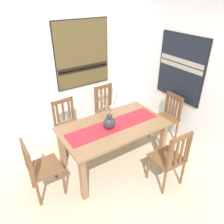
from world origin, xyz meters
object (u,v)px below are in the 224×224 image
Objects in this scene: chair_2 at (107,109)px; chair_4 at (68,124)px; dining_table at (113,132)px; chair_0 at (167,117)px; painting_on_side_wall at (181,68)px; painting_on_back_wall at (82,54)px; chair_3 at (170,158)px; chair_1 at (41,168)px; centerpiece_vase at (110,121)px.

chair_2 reaches higher than chair_4.
chair_0 is at bearing 1.18° from dining_table.
painting_on_back_wall is at bearing 138.33° from painting_on_side_wall.
chair_2 is at bearing 133.50° from chair_0.
chair_3 reaches higher than chair_4.
painting_on_back_wall reaches higher than chair_1.
painting_on_side_wall is (1.33, -1.19, -0.18)m from painting_on_back_wall.
chair_1 is 0.77× the size of painting_on_side_wall.
chair_3 is 0.82× the size of painting_on_side_wall.
chair_2 is 1.15m from painting_on_back_wall.
chair_0 is 0.95× the size of chair_3.
dining_table is 1.40× the size of painting_on_side_wall.
chair_0 is at bearing 2.49° from centerpiece_vase.
painting_on_back_wall is at bearing 121.75° from chair_2.
painting_on_side_wall reaches higher than chair_4.
dining_table is 1.69× the size of chair_2.
chair_3 is at bearing -62.86° from dining_table.
centerpiece_vase reaches higher than chair_2.
dining_table is at bearing 19.53° from centerpiece_vase.
chair_0 is 0.75× the size of painting_on_back_wall.
painting_on_side_wall is at bearing 4.87° from centerpiece_vase.
chair_0 is at bearing -163.86° from painting_on_side_wall.
chair_4 is at bearing 117.45° from dining_table.
chair_4 is (-0.34, 0.85, -0.39)m from centerpiece_vase.
chair_1 is 0.94× the size of chair_3.
chair_0 is 1.00× the size of chair_4.
centerpiece_vase is 0.78× the size of chair_0.
chair_2 is (0.43, 0.87, -0.14)m from dining_table.
painting_on_side_wall is at bearing -35.52° from chair_2.
chair_3 is at bearing -28.02° from chair_1.
chair_0 reaches higher than chair_1.
centerpiece_vase is 0.78× the size of chair_4.
chair_2 is at bearing 63.55° from dining_table.
chair_0 reaches higher than dining_table.
chair_2 is 0.86m from chair_4.
chair_2 is 0.83× the size of painting_on_side_wall.
painting_on_back_wall is 1.79m from painting_on_side_wall.
painting_on_back_wall is (-0.25, 2.12, 1.04)m from chair_3.
dining_table is 0.26m from centerpiece_vase.
centerpiece_vase is at bearing -101.25° from painting_on_back_wall.
dining_table is 0.94m from chair_3.
centerpiece_vase reaches higher than chair_3.
chair_4 reaches higher than dining_table.
chair_3 is 1.67m from painting_on_side_wall.
chair_4 is (-0.43, 0.82, -0.16)m from dining_table.
painting_on_side_wall reaches higher than chair_2.
chair_0 is 0.78× the size of painting_on_side_wall.
chair_1 is at bearing -179.96° from chair_0.
dining_table is 1.79× the size of chair_0.
painting_on_side_wall reaches higher than chair_1.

